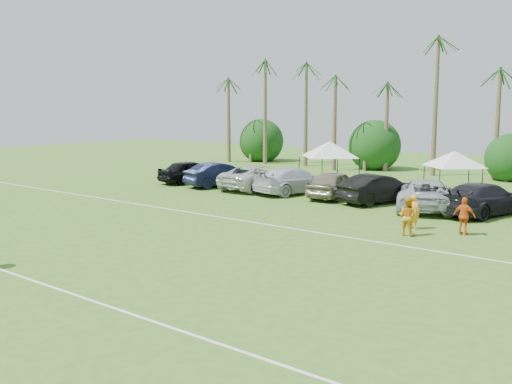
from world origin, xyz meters
The scene contains 24 objects.
field_lines centered at (0.00, 8.00, 0.01)m, with size 80.00×12.10×0.01m.
palm_tree_0 centered at (-22.00, 38.00, 7.48)m, with size 2.40×2.40×8.90m.
palm_tree_1 centered at (-17.00, 38.00, 8.35)m, with size 2.40×2.40×9.90m.
palm_tree_2 centered at (-12.00, 38.00, 9.21)m, with size 2.40×2.40×10.90m.
palm_tree_3 centered at (-8.00, 38.00, 10.06)m, with size 2.40×2.40×11.90m.
palm_tree_4 centered at (-4.00, 38.00, 7.48)m, with size 2.40×2.40×8.90m.
palm_tree_5 centered at (0.00, 38.00, 8.35)m, with size 2.40×2.40×9.90m.
palm_tree_6 centered at (4.00, 38.00, 9.21)m, with size 2.40×2.40×10.90m.
bush_tree_0 centered at (-19.00, 39.00, 1.80)m, with size 4.00×4.00×4.00m.
bush_tree_1 centered at (-6.00, 39.00, 1.80)m, with size 4.00×4.00×4.00m.
bush_tree_2 centered at (6.00, 39.00, 1.80)m, with size 4.00×4.00×4.00m.
sideline_player_a centered at (7.18, 17.51, 0.82)m, with size 0.60×0.39×1.63m, color orange.
sideline_player_b centered at (7.49, 15.99, 0.86)m, with size 0.84×0.65×1.73m, color orange.
sideline_player_c centered at (9.46, 17.63, 0.85)m, with size 1.00×0.42×1.71m, color orange.
canopy_tent_left centered at (-3.07, 26.98, 3.28)m, with size 4.73×4.73×3.83m.
canopy_tent_right centered at (5.40, 27.91, 2.95)m, with size 4.25×4.25×3.44m.
parked_car_0 centered at (-12.58, 22.76, 0.86)m, with size 2.03×5.04×1.72m, color black.
parked_car_1 centered at (-9.54, 22.65, 0.86)m, with size 1.82×5.21×1.72m, color black.
parked_car_2 centered at (-6.51, 23.19, 0.86)m, with size 2.85×6.18×1.72m, color silver.
parked_car_3 centered at (-3.47, 23.18, 0.86)m, with size 2.41×5.92×1.72m, color silver.
parked_car_4 centered at (-0.43, 23.21, 0.86)m, with size 2.03×5.04×1.72m, color gray.
parked_car_5 centered at (2.61, 23.12, 0.86)m, with size 1.82×5.21×1.72m, color black.
parked_car_6 centered at (5.64, 22.76, 0.86)m, with size 2.85×6.18×1.72m, color #B3B7BD.
parked_car_7 centered at (8.68, 23.13, 0.86)m, with size 2.41×5.92×1.72m, color black.
Camera 1 is at (17.52, -7.77, 5.70)m, focal length 40.00 mm.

